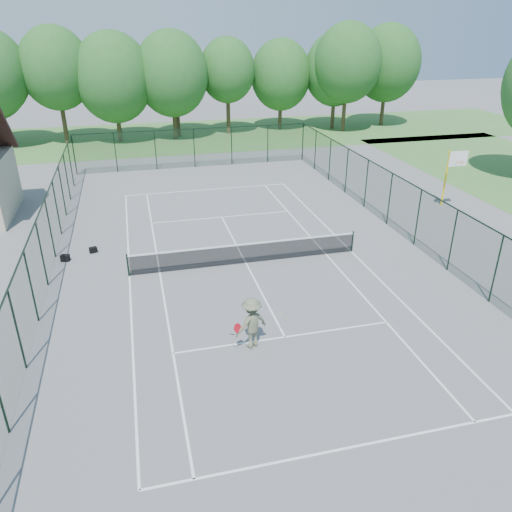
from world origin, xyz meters
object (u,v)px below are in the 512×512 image
at_px(tennis_net, 246,252).
at_px(basketball_goal, 453,167).
at_px(sports_bag_a, 65,258).
at_px(tennis_player, 252,323).

xyz_separation_m(tennis_net, basketball_goal, (13.90, 4.63, 1.99)).
height_order(basketball_goal, sports_bag_a, basketball_goal).
height_order(tennis_net, sports_bag_a, tennis_net).
height_order(tennis_net, basketball_goal, basketball_goal).
distance_m(sports_bag_a, tennis_player, 11.52).
height_order(tennis_net, tennis_player, tennis_player).
xyz_separation_m(basketball_goal, sports_bag_a, (-22.37, -2.27, -2.40)).
bearing_deg(basketball_goal, sports_bag_a, -174.21).
relative_size(basketball_goal, sports_bag_a, 8.88).
bearing_deg(basketball_goal, tennis_net, -161.57).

